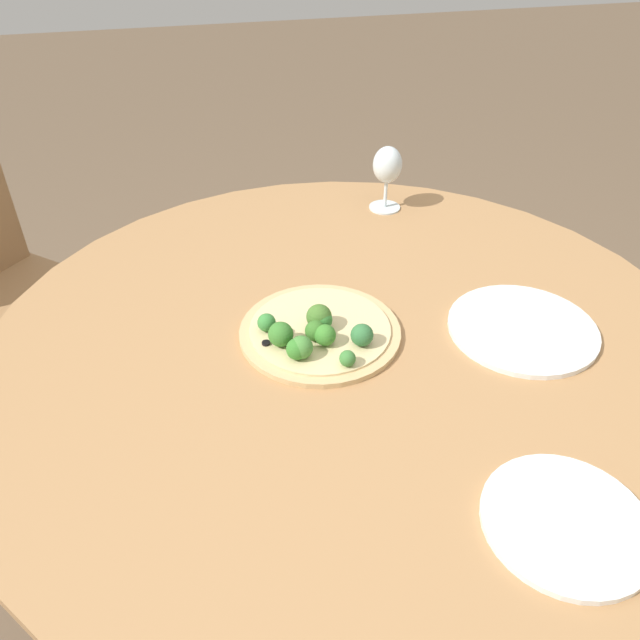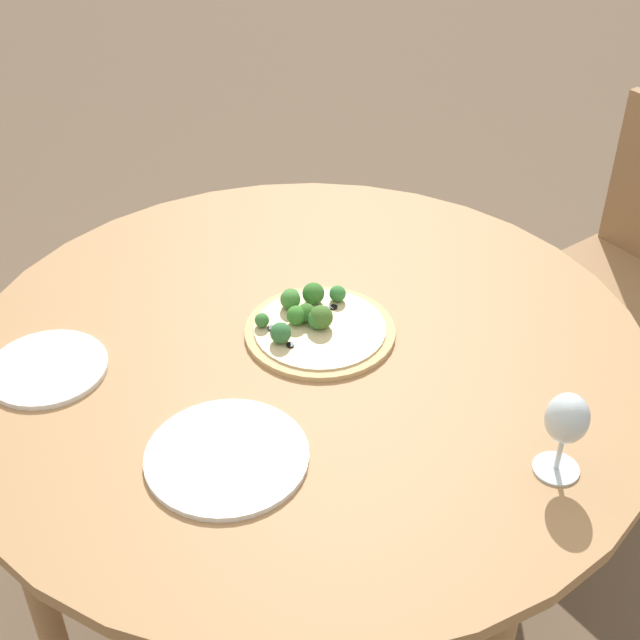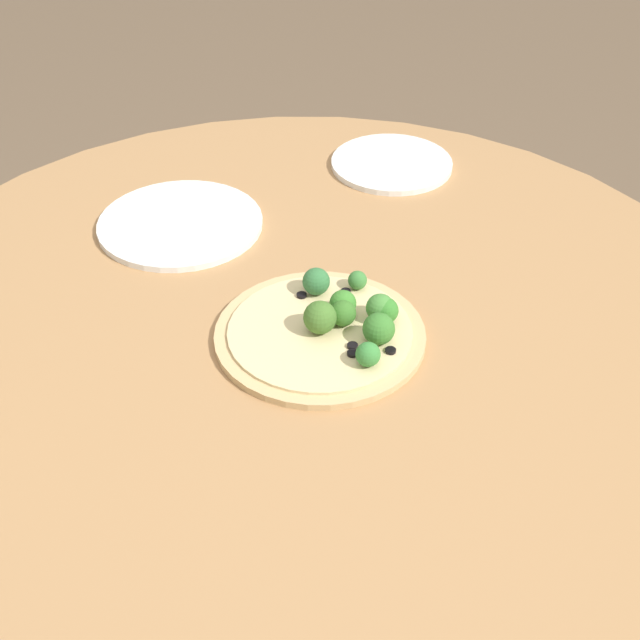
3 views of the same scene
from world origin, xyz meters
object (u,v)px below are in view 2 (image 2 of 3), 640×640
plate_near (47,368)px  plate_far (227,456)px  wine_glass (566,422)px  pizza (315,323)px  chair (632,274)px

plate_near → plate_far: same height
plate_near → wine_glass: bearing=176.5°
pizza → plate_near: size_ratio=1.33×
plate_far → pizza: bearing=-100.0°
chair → wine_glass: 1.02m
pizza → plate_far: size_ratio=1.08×
pizza → wine_glass: size_ratio=1.87×
chair → plate_far: chair is taller
chair → plate_near: bearing=-98.7°
chair → plate_far: size_ratio=3.42×
wine_glass → plate_near: bearing=-3.5°
plate_near → plate_far: (-0.37, 0.14, 0.00)m
pizza → plate_near: bearing=26.3°
chair → wine_glass: size_ratio=5.91×
chair → pizza: (0.65, 0.68, 0.24)m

